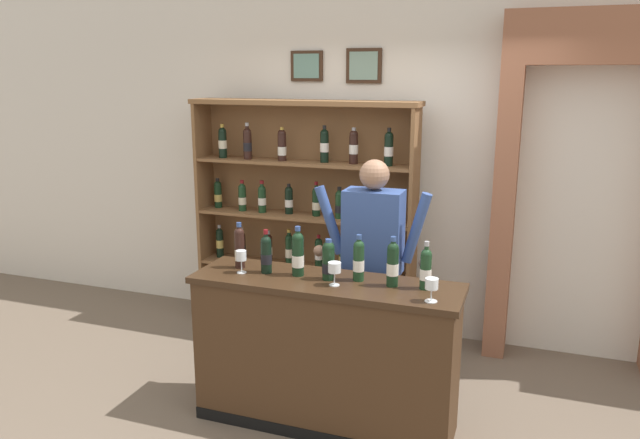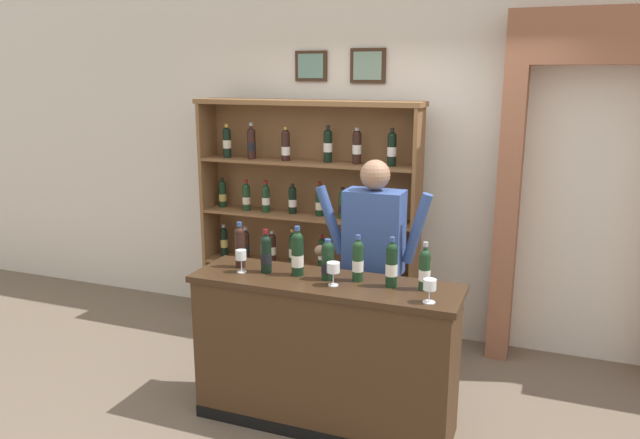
# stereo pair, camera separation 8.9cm
# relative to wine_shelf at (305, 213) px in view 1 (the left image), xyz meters

# --- Properties ---
(ground_plane) EXTENTS (14.00, 14.00, 0.02)m
(ground_plane) POSITION_rel_wine_shelf_xyz_m (0.76, -1.36, -1.08)
(ground_plane) COLOR #6B5B4C
(back_wall) EXTENTS (12.00, 0.19, 3.60)m
(back_wall) POSITION_rel_wine_shelf_xyz_m (0.76, 0.36, 0.73)
(back_wall) COLOR silver
(back_wall) RESTS_ON ground
(wine_shelf) EXTENTS (1.96, 0.32, 2.03)m
(wine_shelf) POSITION_rel_wine_shelf_xyz_m (0.00, 0.00, 0.00)
(wine_shelf) COLOR brown
(wine_shelf) RESTS_ON ground
(archway_doorway) EXTENTS (1.34, 0.45, 2.69)m
(archway_doorway) POSITION_rel_wine_shelf_xyz_m (2.21, 0.23, 0.47)
(archway_doorway) COLOR #935B42
(archway_doorway) RESTS_ON ground
(tasting_counter) EXTENTS (1.70, 0.50, 0.99)m
(tasting_counter) POSITION_rel_wine_shelf_xyz_m (0.66, -1.36, -0.58)
(tasting_counter) COLOR #422B19
(tasting_counter) RESTS_ON ground
(shopkeeper) EXTENTS (0.83, 0.22, 1.69)m
(shopkeeper) POSITION_rel_wine_shelf_xyz_m (0.84, -0.88, -0.03)
(shopkeeper) COLOR #2D3347
(shopkeeper) RESTS_ON ground
(tasting_bottle_prosecco) EXTENTS (0.07, 0.07, 0.31)m
(tasting_bottle_prosecco) POSITION_rel_wine_shelf_xyz_m (0.05, -1.31, 0.05)
(tasting_bottle_prosecco) COLOR black
(tasting_bottle_prosecco) RESTS_ON tasting_counter
(tasting_bottle_super_tuscan) EXTENTS (0.07, 0.07, 0.29)m
(tasting_bottle_super_tuscan) POSITION_rel_wine_shelf_xyz_m (0.26, -1.35, 0.04)
(tasting_bottle_super_tuscan) COLOR black
(tasting_bottle_super_tuscan) RESTS_ON tasting_counter
(tasting_bottle_chianti) EXTENTS (0.08, 0.08, 0.32)m
(tasting_bottle_chianti) POSITION_rel_wine_shelf_xyz_m (0.47, -1.33, 0.06)
(tasting_bottle_chianti) COLOR black
(tasting_bottle_chianti) RESTS_ON tasting_counter
(tasting_bottle_rosso) EXTENTS (0.08, 0.08, 0.26)m
(tasting_bottle_rosso) POSITION_rel_wine_shelf_xyz_m (0.68, -1.34, 0.04)
(tasting_bottle_rosso) COLOR black
(tasting_bottle_rosso) RESTS_ON tasting_counter
(tasting_bottle_grappa) EXTENTS (0.07, 0.07, 0.29)m
(tasting_bottle_grappa) POSITION_rel_wine_shelf_xyz_m (0.86, -1.29, 0.05)
(tasting_bottle_grappa) COLOR #19381E
(tasting_bottle_grappa) RESTS_ON tasting_counter
(tasting_bottle_riserva) EXTENTS (0.07, 0.07, 0.31)m
(tasting_bottle_riserva) POSITION_rel_wine_shelf_xyz_m (1.08, -1.32, 0.06)
(tasting_bottle_riserva) COLOR black
(tasting_bottle_riserva) RESTS_ON tasting_counter
(tasting_bottle_bianco) EXTENTS (0.07, 0.07, 0.29)m
(tasting_bottle_bianco) POSITION_rel_wine_shelf_xyz_m (1.27, -1.30, 0.04)
(tasting_bottle_bianco) COLOR #19381E
(tasting_bottle_bianco) RESTS_ON tasting_counter
(wine_glass_left) EXTENTS (0.07, 0.07, 0.14)m
(wine_glass_left) POSITION_rel_wine_shelf_xyz_m (1.34, -1.50, 0.01)
(wine_glass_left) COLOR silver
(wine_glass_left) RESTS_ON tasting_counter
(wine_glass_spare) EXTENTS (0.08, 0.08, 0.15)m
(wine_glass_spare) POSITION_rel_wine_shelf_xyz_m (0.75, -1.43, 0.02)
(wine_glass_spare) COLOR silver
(wine_glass_spare) RESTS_ON tasting_counter
(wine_glass_right) EXTENTS (0.07, 0.07, 0.15)m
(wine_glass_right) POSITION_rel_wine_shelf_xyz_m (0.11, -1.41, 0.02)
(wine_glass_right) COLOR silver
(wine_glass_right) RESTS_ON tasting_counter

